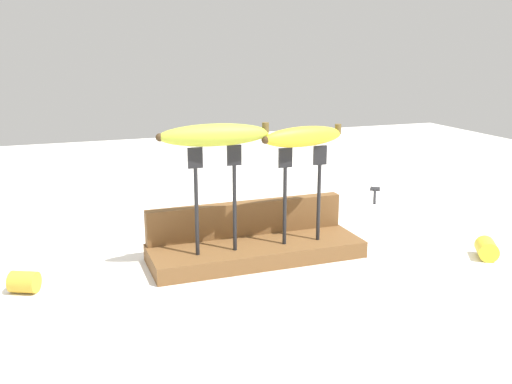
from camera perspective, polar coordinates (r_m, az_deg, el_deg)
name	(u,v)px	position (r m, az deg, el deg)	size (l,w,h in m)	color
ground_plane	(256,259)	(1.11, 0.00, -6.59)	(3.00, 3.00, 0.00)	silver
wooden_board	(256,251)	(1.10, 0.00, -5.83)	(0.40, 0.14, 0.03)	brown
board_backstop	(246,218)	(1.14, -0.97, -2.60)	(0.39, 0.03, 0.07)	brown
fork_stand_left	(215,190)	(1.02, -4.02, 0.16)	(0.10, 0.01, 0.19)	black
fork_stand_right	(302,186)	(1.08, 4.59, 0.61)	(0.10, 0.01, 0.18)	black
banana_raised_left	(214,135)	(1.00, -4.12, 5.63)	(0.20, 0.06, 0.04)	#B2C138
banana_raised_right	(303,137)	(1.06, 4.68, 5.47)	(0.17, 0.06, 0.04)	yellow
fork_fallen_near	(375,192)	(1.61, 11.66, -0.01)	(0.11, 0.16, 0.01)	black
banana_chunk_near	(24,282)	(1.03, -21.96, -8.23)	(0.06, 0.05, 0.04)	gold
banana_chunk_far	(487,249)	(1.19, 21.80, -5.22)	(0.06, 0.06, 0.04)	yellow
wire_coil	(276,207)	(1.43, 1.96, -1.52)	(0.10, 0.10, 0.01)	#1E2DA5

